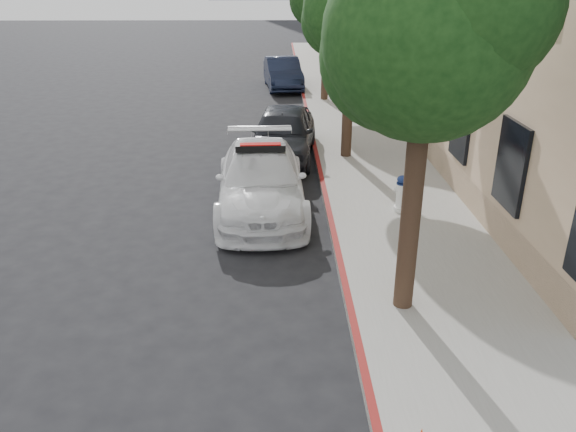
# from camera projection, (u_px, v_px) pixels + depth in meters

# --- Properties ---
(ground) EXTENTS (120.00, 120.00, 0.00)m
(ground) POSITION_uv_depth(u_px,v_px,m) (230.00, 256.00, 10.80)
(ground) COLOR black
(ground) RESTS_ON ground
(sidewalk) EXTENTS (3.20, 50.00, 0.15)m
(sidewalk) POSITION_uv_depth(u_px,v_px,m) (352.00, 124.00, 20.01)
(sidewalk) COLOR gray
(sidewalk) RESTS_ON ground
(curb_strip) EXTENTS (0.12, 50.00, 0.15)m
(curb_strip) POSITION_uv_depth(u_px,v_px,m) (309.00, 124.00, 19.98)
(curb_strip) COLOR maroon
(curb_strip) RESTS_ON ground
(tree_near) EXTENTS (2.92, 2.82, 5.62)m
(tree_near) POSITION_uv_depth(u_px,v_px,m) (430.00, 34.00, 7.30)
(tree_near) COLOR black
(tree_near) RESTS_ON sidewalk
(tree_mid) EXTENTS (2.77, 2.64, 5.43)m
(tree_mid) POSITION_uv_depth(u_px,v_px,m) (353.00, 9.00, 14.69)
(tree_mid) COLOR black
(tree_mid) RESTS_ON sidewalk
(police_car) EXTENTS (2.15, 4.92, 1.56)m
(police_car) POSITION_uv_depth(u_px,v_px,m) (261.00, 180.00, 12.69)
(police_car) COLOR white
(police_car) RESTS_ON ground
(parked_car_mid) EXTENTS (2.24, 4.57, 1.50)m
(parked_car_mid) POSITION_uv_depth(u_px,v_px,m) (283.00, 133.00, 16.27)
(parked_car_mid) COLOR black
(parked_car_mid) RESTS_ON ground
(parked_car_far) EXTENTS (1.94, 4.43, 1.42)m
(parked_car_far) POSITION_uv_depth(u_px,v_px,m) (283.00, 73.00, 26.32)
(parked_car_far) COLOR black
(parked_car_far) RESTS_ON ground
(fire_hydrant) EXTENTS (0.34, 0.31, 0.82)m
(fire_hydrant) POSITION_uv_depth(u_px,v_px,m) (402.00, 194.00, 12.34)
(fire_hydrant) COLOR white
(fire_hydrant) RESTS_ON sidewalk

